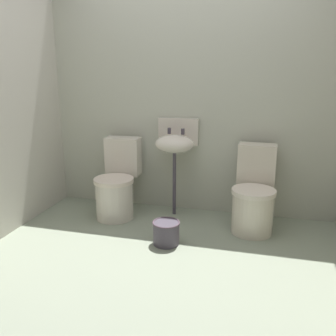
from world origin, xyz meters
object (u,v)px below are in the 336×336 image
(toilet_left, at_px, (117,185))
(sink, at_px, (175,143))
(toilet_right, at_px, (254,197))
(bucket, at_px, (166,232))

(toilet_left, xyz_separation_m, sink, (0.57, 0.19, 0.43))
(toilet_right, height_order, bucket, toilet_right)
(toilet_right, xyz_separation_m, sink, (-0.81, 0.19, 0.43))
(toilet_left, bearing_deg, sink, -163.32)
(sink, height_order, bucket, sink)
(toilet_left, relative_size, bucket, 3.21)
(sink, bearing_deg, bucket, -82.42)
(toilet_right, distance_m, sink, 0.93)
(sink, bearing_deg, toilet_right, -13.13)
(toilet_left, distance_m, toilet_right, 1.37)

